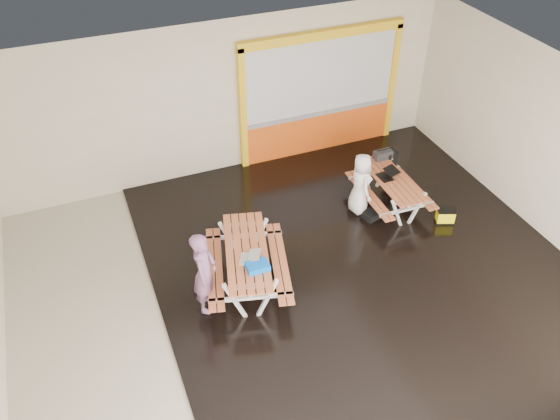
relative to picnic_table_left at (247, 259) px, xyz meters
name	(u,v)px	position (x,y,z in m)	size (l,w,h in m)	color
room	(300,206)	(0.88, -0.27, 1.12)	(10.02, 8.02, 3.52)	beige
deck	(359,263)	(2.13, -0.27, -0.61)	(7.50, 7.98, 0.05)	black
kiosk	(320,96)	(3.08, 3.66, 0.81)	(3.88, 0.16, 3.00)	#EE5A16
picnic_table_left	(247,259)	(0.00, 0.00, 0.00)	(1.89, 2.36, 0.83)	#B05A31
picnic_table_right	(391,185)	(3.53, 1.06, -0.08)	(1.27, 1.83, 0.72)	#B05A31
person_left	(205,273)	(-0.83, -0.29, 0.23)	(0.58, 0.38, 1.59)	#7C5074
person_right	(360,184)	(2.82, 1.10, 0.12)	(0.65, 0.43, 1.34)	white
laptop_left	(249,258)	(-0.03, -0.24, 0.24)	(0.45, 0.44, 0.15)	silver
laptop_right	(387,175)	(3.47, 1.15, 0.15)	(0.40, 0.36, 0.16)	black
blue_pouch	(258,266)	(0.02, -0.50, 0.25)	(0.37, 0.26, 0.11)	blue
toolbox	(383,155)	(3.73, 1.80, 0.18)	(0.40, 0.21, 0.23)	black
backpack	(390,159)	(3.95, 1.81, 0.02)	(0.31, 0.24, 0.47)	black
dark_case	(372,214)	(3.00, 0.82, -0.51)	(0.39, 0.29, 0.15)	black
fluke_bag	(445,216)	(4.30, 0.13, -0.43)	(0.43, 0.35, 0.31)	black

